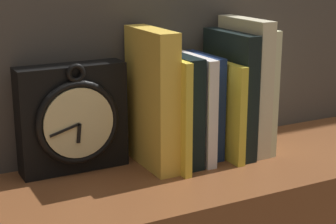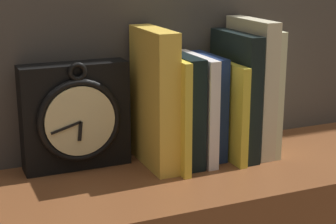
# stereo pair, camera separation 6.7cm
# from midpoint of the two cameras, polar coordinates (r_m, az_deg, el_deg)

# --- Properties ---
(clock) EXTENTS (0.19, 0.07, 0.19)m
(clock) POSITION_cam_midpoint_polar(r_m,az_deg,el_deg) (0.98, -11.56, -0.68)
(clock) COLOR black
(clock) RESTS_ON bookshelf
(book_slot0_yellow) EXTENTS (0.04, 0.14, 0.24)m
(book_slot0_yellow) POSITION_cam_midpoint_polar(r_m,az_deg,el_deg) (0.98, -3.65, 1.31)
(book_slot0_yellow) COLOR #ECBE45
(book_slot0_yellow) RESTS_ON bookshelf
(book_slot1_yellow) EXTENTS (0.01, 0.16, 0.20)m
(book_slot1_yellow) POSITION_cam_midpoint_polar(r_m,az_deg,el_deg) (0.99, -2.06, 0.05)
(book_slot1_yellow) COLOR yellow
(book_slot1_yellow) RESTS_ON bookshelf
(book_slot2_black) EXTENTS (0.03, 0.14, 0.20)m
(book_slot2_black) POSITION_cam_midpoint_polar(r_m,az_deg,el_deg) (1.01, -0.87, 0.37)
(book_slot2_black) COLOR black
(book_slot2_black) RESTS_ON bookshelf
(book_slot3_white) EXTENTS (0.02, 0.14, 0.19)m
(book_slot3_white) POSITION_cam_midpoint_polar(r_m,az_deg,el_deg) (1.02, 0.66, 0.46)
(book_slot3_white) COLOR silver
(book_slot3_white) RESTS_ON bookshelf
(book_slot4_navy) EXTENTS (0.03, 0.12, 0.19)m
(book_slot4_navy) POSITION_cam_midpoint_polar(r_m,az_deg,el_deg) (1.04, 1.64, 0.70)
(book_slot4_navy) COLOR navy
(book_slot4_navy) RESTS_ON bookshelf
(book_slot5_yellow) EXTENTS (0.01, 0.16, 0.18)m
(book_slot5_yellow) POSITION_cam_midpoint_polar(r_m,az_deg,el_deg) (1.04, 3.40, 0.37)
(book_slot5_yellow) COLOR yellow
(book_slot5_yellow) RESTS_ON bookshelf
(book_slot6_black) EXTENTS (0.03, 0.15, 0.23)m
(book_slot6_black) POSITION_cam_midpoint_polar(r_m,az_deg,el_deg) (1.05, 4.42, 1.89)
(book_slot6_black) COLOR black
(book_slot6_black) RESTS_ON bookshelf
(book_slot7_cream) EXTENTS (0.03, 0.14, 0.25)m
(book_slot7_cream) POSITION_cam_midpoint_polar(r_m,az_deg,el_deg) (1.07, 5.93, 2.71)
(book_slot7_cream) COLOR beige
(book_slot7_cream) RESTS_ON bookshelf
(book_slot8_cream) EXTENTS (0.01, 0.14, 0.23)m
(book_slot8_cream) POSITION_cam_midpoint_polar(r_m,az_deg,el_deg) (1.08, 6.87, 2.38)
(book_slot8_cream) COLOR beige
(book_slot8_cream) RESTS_ON bookshelf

